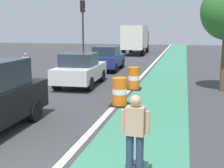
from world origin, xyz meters
name	(u,v)px	position (x,y,z in m)	size (l,w,h in m)	color
bike_lane_strip	(164,81)	(2.40, 12.00, 0.00)	(2.50, 80.00, 0.01)	#387F60
lane_divider_stripe	(138,80)	(0.90, 12.00, 0.01)	(0.20, 80.00, 0.01)	silver
skateboarder_on_lane	(135,134)	(2.57, 0.89, 0.91)	(0.57, 0.81, 1.69)	black
parked_sedan_second	(80,70)	(-1.76, 9.71, 0.83)	(2.06, 4.18, 1.70)	silver
parked_sedan_third	(107,59)	(-1.88, 15.56, 0.83)	(2.01, 4.15, 1.70)	navy
traffic_barrel_front	(120,92)	(1.09, 6.25, 0.53)	(0.73, 0.73, 1.09)	orange
traffic_barrel_mid	(134,79)	(1.08, 9.44, 0.53)	(0.73, 0.73, 1.09)	orange
delivery_truck_down_block	(136,38)	(-2.05, 29.18, 1.85)	(2.52, 7.66, 3.23)	silver
traffic_light_corner	(83,21)	(-4.59, 18.31, 3.50)	(0.41, 0.32, 5.10)	#2D2D2D
pedestrian_crossing	(26,67)	(-4.98, 9.92, 0.86)	(0.34, 0.20, 1.61)	#33333D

